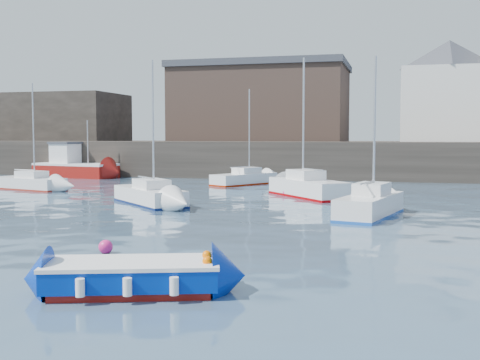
% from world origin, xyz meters
% --- Properties ---
extents(water, '(220.00, 220.00, 0.00)m').
position_xyz_m(water, '(0.00, 0.00, 0.00)').
color(water, '#2D4760').
rests_on(water, ground).
extents(quay_wall, '(90.00, 5.00, 3.00)m').
position_xyz_m(quay_wall, '(0.00, 35.00, 1.50)').
color(quay_wall, '#28231E').
rests_on(quay_wall, ground).
extents(land_strip, '(90.00, 32.00, 2.80)m').
position_xyz_m(land_strip, '(0.00, 53.00, 1.40)').
color(land_strip, '#28231E').
rests_on(land_strip, ground).
extents(bldg_east_d, '(11.14, 11.14, 8.95)m').
position_xyz_m(bldg_east_d, '(11.00, 41.50, 7.36)').
color(bldg_east_d, white).
rests_on(bldg_east_d, land_strip).
extents(warehouse, '(16.40, 10.40, 7.60)m').
position_xyz_m(warehouse, '(-6.00, 43.00, 6.62)').
color(warehouse, '#3D2D26').
rests_on(warehouse, land_strip).
extents(bldg_west, '(14.00, 8.00, 5.00)m').
position_xyz_m(bldg_west, '(-28.00, 42.00, 5.30)').
color(bldg_west, '#353028').
rests_on(bldg_west, land_strip).
extents(blue_dinghy, '(4.13, 2.76, 0.73)m').
position_xyz_m(blue_dinghy, '(1.22, -2.00, 0.40)').
color(blue_dinghy, maroon).
rests_on(blue_dinghy, ground).
extents(fishing_boat, '(7.60, 4.04, 4.78)m').
position_xyz_m(fishing_boat, '(-19.77, 31.55, 0.92)').
color(fishing_boat, maroon).
rests_on(fishing_boat, ground).
extents(sailboat_b, '(5.28, 5.20, 7.23)m').
position_xyz_m(sailboat_b, '(-5.34, 14.22, 0.47)').
color(sailboat_b, white).
rests_on(sailboat_b, ground).
extents(sailboat_c, '(2.86, 5.50, 6.91)m').
position_xyz_m(sailboat_c, '(5.73, 12.22, 0.53)').
color(sailboat_c, white).
rests_on(sailboat_c, ground).
extents(sailboat_e, '(5.56, 3.09, 6.82)m').
position_xyz_m(sailboat_e, '(-16.25, 20.04, 0.44)').
color(sailboat_e, white).
rests_on(sailboat_e, ground).
extents(sailboat_f, '(5.36, 5.97, 7.94)m').
position_xyz_m(sailboat_f, '(1.91, 19.99, 0.56)').
color(sailboat_f, white).
rests_on(sailboat_f, ground).
extents(sailboat_h, '(4.14, 5.43, 6.82)m').
position_xyz_m(sailboat_h, '(-3.77, 27.59, 0.44)').
color(sailboat_h, white).
rests_on(sailboat_h, ground).
extents(buoy_near, '(0.42, 0.42, 0.42)m').
position_xyz_m(buoy_near, '(-1.50, 2.00, 0.00)').
color(buoy_near, '#DD1F75').
rests_on(buoy_near, ground).
extents(buoy_far, '(0.40, 0.40, 0.40)m').
position_xyz_m(buoy_far, '(0.58, 20.38, 0.00)').
color(buoy_far, '#DD1F75').
rests_on(buoy_far, ground).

